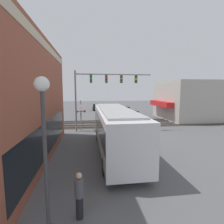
% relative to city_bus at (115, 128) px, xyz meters
% --- Properties ---
extents(ground_plane, '(120.00, 120.00, 0.00)m').
position_rel_city_bus_xyz_m(ground_plane, '(3.78, -2.80, -1.88)').
color(ground_plane, '#565659').
extents(shop_building, '(9.68, 9.40, 6.24)m').
position_rel_city_bus_xyz_m(shop_building, '(13.87, -14.37, 1.24)').
color(shop_building, '#B2ADA3').
rests_on(shop_building, ground).
extents(city_bus, '(11.00, 2.59, 3.41)m').
position_rel_city_bus_xyz_m(city_bus, '(0.00, 0.00, 0.00)').
color(city_bus, silver).
rests_on(city_bus, ground).
extents(traffic_signal_gantry, '(0.42, 8.98, 7.02)m').
position_rel_city_bus_xyz_m(traffic_signal_gantry, '(7.44, 0.48, 3.48)').
color(traffic_signal_gantry, gray).
rests_on(traffic_signal_gantry, ground).
extents(crossing_signal, '(1.41, 1.18, 3.81)m').
position_rel_city_bus_xyz_m(crossing_signal, '(7.78, 2.88, 0.42)').
color(crossing_signal, gray).
rests_on(crossing_signal, ground).
extents(streetlamp, '(0.44, 0.44, 5.20)m').
position_rel_city_bus_xyz_m(streetlamp, '(-7.74, 3.35, 1.22)').
color(streetlamp, '#38383A').
rests_on(streetlamp, ground).
extents(rail_track_near, '(2.60, 60.00, 0.15)m').
position_rel_city_bus_xyz_m(rail_track_near, '(9.78, -2.80, -1.85)').
color(rail_track_near, '#332D28').
rests_on(rail_track_near, ground).
extents(rail_track_far, '(2.60, 60.00, 0.15)m').
position_rel_city_bus_xyz_m(rail_track_far, '(12.98, -2.80, -1.85)').
color(rail_track_far, '#332D28').
rests_on(rail_track_far, ground).
extents(parked_car_grey, '(4.22, 1.82, 1.37)m').
position_rel_city_bus_xyz_m(parked_car_grey, '(15.62, -5.40, -1.24)').
color(parked_car_grey, slate).
rests_on(parked_car_grey, ground).
extents(parked_car_white, '(4.46, 1.82, 1.48)m').
position_rel_city_bus_xyz_m(parked_car_white, '(21.96, -5.40, -1.19)').
color(parked_car_white, silver).
rests_on(parked_car_white, ground).
extents(parked_car_black, '(4.50, 1.82, 1.55)m').
position_rel_city_bus_xyz_m(parked_car_black, '(28.92, 0.00, -1.17)').
color(parked_car_black, black).
rests_on(parked_car_black, ground).
extents(pedestrian_by_lamp, '(0.34, 0.34, 1.81)m').
position_rel_city_bus_xyz_m(pedestrian_by_lamp, '(-6.88, 2.42, -0.95)').
color(pedestrian_by_lamp, black).
rests_on(pedestrian_by_lamp, ground).
extents(pedestrian_near_bus, '(0.34, 0.34, 1.70)m').
position_rel_city_bus_xyz_m(pedestrian_near_bus, '(1.20, -1.82, -1.01)').
color(pedestrian_near_bus, '#473828').
rests_on(pedestrian_near_bus, ground).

